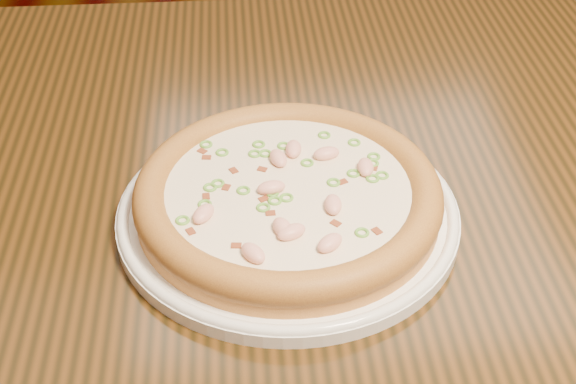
{
  "coord_description": "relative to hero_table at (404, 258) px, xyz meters",
  "views": [
    {
      "loc": [
        -0.5,
        -0.69,
        1.19
      ],
      "look_at": [
        -0.46,
        -0.16,
        0.78
      ],
      "focal_mm": 50.0,
      "sensor_mm": 36.0,
      "label": 1
    }
  ],
  "objects": [
    {
      "name": "pizza",
      "position": [
        -0.12,
        -0.05,
        0.13
      ],
      "size": [
        0.26,
        0.26,
        0.03
      ],
      "color": "#D08546",
      "rests_on": "plate"
    },
    {
      "name": "hero_table",
      "position": [
        0.0,
        0.0,
        0.0
      ],
      "size": [
        1.2,
        0.8,
        0.75
      ],
      "color": "black",
      "rests_on": "ground"
    },
    {
      "name": "plate",
      "position": [
        -0.12,
        -0.05,
        0.11
      ],
      "size": [
        0.29,
        0.29,
        0.02
      ],
      "color": "white",
      "rests_on": "hero_table"
    }
  ]
}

